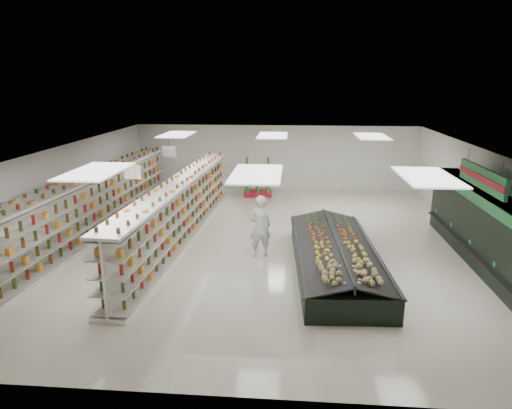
# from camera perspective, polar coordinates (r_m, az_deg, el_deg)

# --- Properties ---
(floor) EXTENTS (16.00, 16.00, 0.00)m
(floor) POSITION_cam_1_polar(r_m,az_deg,el_deg) (15.69, 1.28, -4.64)
(floor) COLOR beige
(floor) RESTS_ON ground
(ceiling) EXTENTS (14.00, 16.00, 0.02)m
(ceiling) POSITION_cam_1_polar(r_m,az_deg,el_deg) (14.91, 1.35, 7.01)
(ceiling) COLOR white
(ceiling) RESTS_ON wall_back
(wall_back) EXTENTS (14.00, 0.02, 3.20)m
(wall_back) POSITION_cam_1_polar(r_m,az_deg,el_deg) (23.05, 2.53, 5.90)
(wall_back) COLOR white
(wall_back) RESTS_ON floor
(wall_front) EXTENTS (14.00, 0.02, 3.20)m
(wall_front) POSITION_cam_1_polar(r_m,az_deg,el_deg) (7.74, -2.41, -13.57)
(wall_front) COLOR white
(wall_front) RESTS_ON floor
(wall_left) EXTENTS (0.02, 16.00, 3.20)m
(wall_left) POSITION_cam_1_polar(r_m,az_deg,el_deg) (17.11, -22.79, 1.43)
(wall_left) COLOR white
(wall_left) RESTS_ON floor
(wall_right) EXTENTS (0.02, 16.00, 3.20)m
(wall_right) POSITION_cam_1_polar(r_m,az_deg,el_deg) (16.38, 26.56, 0.43)
(wall_right) COLOR white
(wall_right) RESTS_ON floor
(produce_wall_case) EXTENTS (0.93, 8.00, 2.20)m
(produce_wall_case) POSITION_cam_1_polar(r_m,az_deg,el_deg) (14.95, 26.78, -2.32)
(produce_wall_case) COLOR black
(produce_wall_case) RESTS_ON floor
(aisle_sign_near) EXTENTS (0.52, 0.06, 0.75)m
(aisle_sign_near) POSITION_cam_1_polar(r_m,az_deg,el_deg) (13.80, -15.18, 3.93)
(aisle_sign_near) COLOR white
(aisle_sign_near) RESTS_ON ceiling
(aisle_sign_far) EXTENTS (0.52, 0.06, 0.75)m
(aisle_sign_far) POSITION_cam_1_polar(r_m,az_deg,el_deg) (17.56, -10.81, 6.52)
(aisle_sign_far) COLOR white
(aisle_sign_far) RESTS_ON ceiling
(hortifruti_banner) EXTENTS (0.12, 3.20, 0.95)m
(hortifruti_banner) POSITION_cam_1_polar(r_m,az_deg,el_deg) (14.52, 26.39, 3.00)
(hortifruti_banner) COLOR #1D6F35
(hortifruti_banner) RESTS_ON ceiling
(gondola_left) EXTENTS (1.53, 12.44, 2.15)m
(gondola_left) POSITION_cam_1_polar(r_m,az_deg,el_deg) (17.46, -19.22, -0.04)
(gondola_left) COLOR white
(gondola_left) RESTS_ON floor
(gondola_center) EXTENTS (1.44, 11.91, 2.06)m
(gondola_center) POSITION_cam_1_polar(r_m,az_deg,el_deg) (15.96, -9.36, -0.93)
(gondola_center) COLOR white
(gondola_center) RESTS_ON floor
(produce_island) EXTENTS (2.65, 6.54, 0.96)m
(produce_island) POSITION_cam_1_polar(r_m,az_deg,el_deg) (13.49, 9.84, -6.27)
(produce_island) COLOR black
(produce_island) RESTS_ON floor
(soda_endcap) EXTENTS (1.46, 1.07, 1.75)m
(soda_endcap) POSITION_cam_1_polar(r_m,az_deg,el_deg) (21.69, 0.20, 3.30)
(soda_endcap) COLOR maroon
(soda_endcap) RESTS_ON floor
(shopper_main) EXTENTS (0.84, 0.70, 1.97)m
(shopper_main) POSITION_cam_1_polar(r_m,az_deg,el_deg) (14.10, 0.50, -2.73)
(shopper_main) COLOR silver
(shopper_main) RESTS_ON floor
(shopper_background) EXTENTS (0.64, 0.88, 1.64)m
(shopper_background) POSITION_cam_1_polar(r_m,az_deg,el_deg) (18.95, -6.80, 1.35)
(shopper_background) COLOR #967B5C
(shopper_background) RESTS_ON floor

